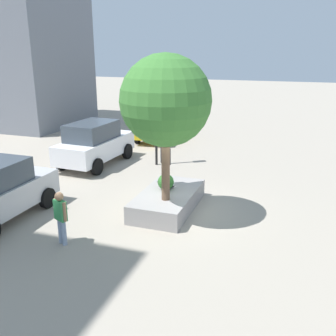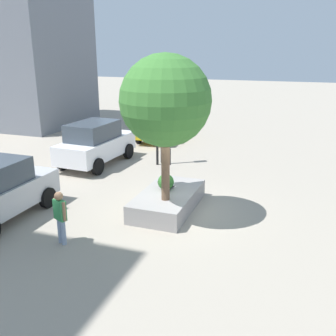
{
  "view_description": "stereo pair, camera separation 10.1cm",
  "coord_description": "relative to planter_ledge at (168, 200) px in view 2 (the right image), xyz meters",
  "views": [
    {
      "loc": [
        -11.95,
        -3.84,
        5.55
      ],
      "look_at": [
        0.03,
        0.32,
        1.55
      ],
      "focal_mm": 40.49,
      "sensor_mm": 36.0,
      "label": 1
    },
    {
      "loc": [
        -11.91,
        -3.94,
        5.55
      ],
      "look_at": [
        0.03,
        0.32,
        1.55
      ],
      "focal_mm": 40.49,
      "sensor_mm": 36.0,
      "label": 2
    }
  ],
  "objects": [
    {
      "name": "passerby_with_bag",
      "position": [
        -3.48,
        2.1,
        0.62
      ],
      "size": [
        0.35,
        0.52,
        1.64
      ],
      "color": "#8C9EB7",
      "rests_on": "ground"
    },
    {
      "name": "planter_ledge",
      "position": [
        0.0,
        0.0,
        0.0
      ],
      "size": [
        3.5,
        1.83,
        0.65
      ],
      "primitive_type": "cube",
      "color": "gray",
      "rests_on": "ground"
    },
    {
      "name": "skateboard",
      "position": [
        0.58,
        0.3,
        0.38
      ],
      "size": [
        0.6,
        0.79,
        0.07
      ],
      "color": "black",
      "rests_on": "planter_ledge"
    },
    {
      "name": "skateboarder",
      "position": [
        0.58,
        0.3,
        1.35
      ],
      "size": [
        0.44,
        0.45,
        1.66
      ],
      "color": "black",
      "rests_on": "skateboard"
    },
    {
      "name": "boxwood_shrub",
      "position": [
        0.2,
        0.15,
        0.62
      ],
      "size": [
        0.59,
        0.59,
        0.59
      ],
      "primitive_type": "sphere",
      "color": "#2D6628",
      "rests_on": "planter_ledge"
    },
    {
      "name": "traffic_light_corner",
      "position": [
        4.99,
        2.34,
        2.97
      ],
      "size": [
        0.36,
        0.37,
        4.86
      ],
      "color": "black",
      "rests_on": "ground"
    },
    {
      "name": "taxi_cab",
      "position": [
        10.25,
        4.23,
        0.73
      ],
      "size": [
        4.64,
        2.43,
        2.09
      ],
      "color": "gold",
      "rests_on": "ground"
    },
    {
      "name": "brick_midrise",
      "position": [
        11.97,
        15.85,
        7.16
      ],
      "size": [
        7.68,
        8.27,
        14.96
      ],
      "primitive_type": "cube",
      "color": "slate",
      "rests_on": "ground"
    },
    {
      "name": "ground_plane",
      "position": [
        -0.03,
        -0.32,
        -0.32
      ],
      "size": [
        120.0,
        120.0,
        0.0
      ],
      "primitive_type": "plane",
      "color": "#9E9384"
    },
    {
      "name": "police_car",
      "position": [
        4.05,
        5.26,
        0.77
      ],
      "size": [
        4.73,
        2.37,
        2.15
      ],
      "color": "white",
      "rests_on": "ground"
    },
    {
      "name": "plaza_tree",
      "position": [
        -0.69,
        -0.16,
        3.65
      ],
      "size": [
        2.93,
        2.93,
        4.81
      ],
      "color": "brown",
      "rests_on": "planter_ledge"
    }
  ]
}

